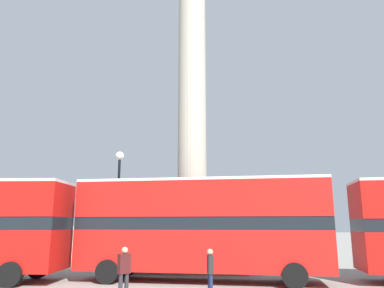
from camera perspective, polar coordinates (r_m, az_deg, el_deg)
name	(u,v)px	position (r m, az deg, el deg)	size (l,w,h in m)	color
ground_plane	(192,268)	(22.81, 0.00, -18.37)	(200.00, 200.00, 0.00)	gray
monument_column	(192,151)	(23.10, 0.00, -1.01)	(6.22, 6.22, 22.42)	#ADA593
bus_b	(201,224)	(17.30, 1.44, -12.16)	(11.25, 3.52, 4.48)	red
equestrian_statue	(56,238)	(30.89, -20.04, -13.29)	(4.42, 3.93, 5.61)	#ADA593
street_lamp	(118,198)	(20.93, -11.20, -8.01)	(0.48, 0.48, 6.45)	black
pedestrian_near_lamp	(124,270)	(13.64, -10.31, -18.32)	(0.43, 0.46, 1.72)	#28282D
pedestrian_by_plinth	(210,271)	(13.82, 2.80, -18.70)	(0.25, 0.45, 1.63)	#192347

